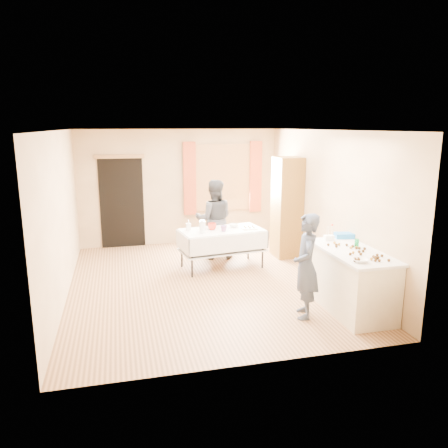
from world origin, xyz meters
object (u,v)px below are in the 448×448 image
object	(u,v)px
counter	(351,280)
party_table	(222,245)
cabinet	(287,207)
girl	(306,266)
woman	(214,219)
chair	(220,237)

from	to	relation	value
counter	party_table	size ratio (longest dim) A/B	0.95
counter	party_table	xyz separation A→B (m)	(-1.38, 2.35, -0.01)
cabinet	party_table	world-z (taller)	cabinet
cabinet	counter	distance (m)	2.87
party_table	girl	bearing A→B (deg)	-83.52
counter	party_table	world-z (taller)	counter
party_table	woman	world-z (taller)	woman
cabinet	chair	bearing A→B (deg)	155.09
party_table	chair	xyz separation A→B (m)	(0.21, 1.05, -0.12)
party_table	girl	world-z (taller)	girl
cabinet	woman	world-z (taller)	cabinet
counter	party_table	bearing A→B (deg)	120.49
counter	girl	bearing A→B (deg)	-174.77
counter	woman	bearing A→B (deg)	114.61
woman	chair	bearing A→B (deg)	-109.31
woman	party_table	bearing A→B (deg)	100.41
counter	chair	bearing A→B (deg)	109.06
counter	woman	xyz separation A→B (m)	(-1.39, 3.03, 0.36)
girl	woman	distance (m)	3.16
counter	chair	size ratio (longest dim) A/B	1.46
girl	party_table	bearing A→B (deg)	-149.16
cabinet	counter	size ratio (longest dim) A/B	1.30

